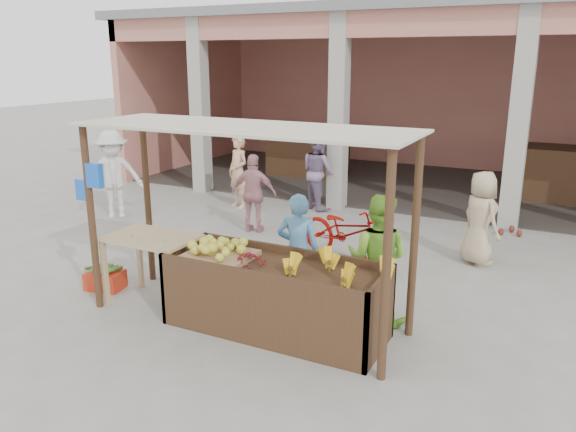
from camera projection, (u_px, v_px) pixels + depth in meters
The scene contains 20 objects.
ground at pixel (239, 321), 6.90m from camera, with size 60.00×60.00×0.00m, color gray.
market_building at pixel (429, 76), 13.81m from camera, with size 14.40×6.40×4.20m.
fruit_stall at pixel (275, 299), 6.57m from camera, with size 2.60×0.95×0.80m, color #452C1B.
stall_awning at pixel (237, 162), 6.42m from camera, with size 4.09×1.35×2.39m.
banana_heap at pixel (334, 270), 6.11m from camera, with size 1.08×0.59×0.20m, color yellow, non-canonical shape.
melon_tray at pixel (219, 250), 6.72m from camera, with size 0.79×0.68×0.21m.
berry_heap at pixel (249, 258), 6.55m from camera, with size 0.47×0.38×0.15m, color maroon.
side_table at pixel (152, 247), 7.20m from camera, with size 1.15×0.77×0.93m.
papaya_pile at pixel (151, 229), 7.14m from camera, with size 0.66×0.38×0.19m, color #4B8D2E, non-canonical shape.
red_crate at pixel (105, 280), 7.84m from camera, with size 0.49×0.35×0.25m, color red.
plantain_bundle at pixel (104, 269), 7.80m from camera, with size 0.41×0.28×0.08m, color #4A7E2E, non-canonical shape.
produce_sacks at pixel (512, 221), 10.19m from camera, with size 0.70×0.65×0.53m.
vendor_blue at pixel (298, 246), 7.19m from camera, with size 0.60×0.44×1.59m, color #5596CA.
vendor_green at pixel (378, 255), 6.72m from camera, with size 0.81×0.47×1.68m, color #82C439.
motorcycle at pixel (347, 231), 8.82m from camera, with size 1.88×0.65×0.98m, color #8E0B04.
shopper_a at pixel (113, 171), 11.18m from camera, with size 1.22×0.61×1.90m, color silver.
shopper_b at pixel (254, 191), 10.26m from camera, with size 0.91×0.48×1.55m, color #C38189.
shopper_c at pixel (481, 213), 8.64m from camera, with size 0.79×0.51×1.63m, color tan.
shopper_e at pixel (238, 170), 11.96m from camera, with size 0.60×0.46×1.61m, color #DEAB81.
shopper_f at pixel (318, 168), 11.83m from camera, with size 0.86×0.49×1.75m, color gray.
Camera 1 is at (3.36, -5.34, 3.12)m, focal length 35.00 mm.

